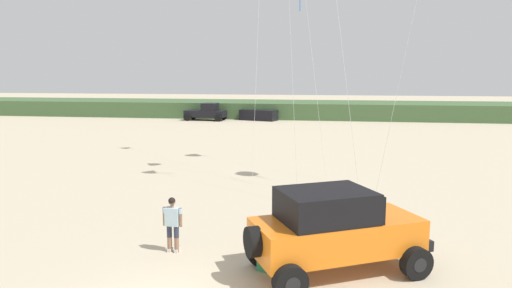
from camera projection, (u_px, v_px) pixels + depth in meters
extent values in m
cube|color=#426038|center=(297.00, 109.00, 57.16)|extent=(90.00, 9.17, 1.88)
cube|color=orange|center=(337.00, 235.00, 12.17)|extent=(4.75, 3.68, 0.90)
cube|color=orange|center=(391.00, 216.00, 12.63)|extent=(1.76, 2.01, 0.12)
cube|color=black|center=(326.00, 205.00, 11.93)|extent=(2.85, 2.63, 0.80)
cube|color=black|center=(366.00, 203.00, 12.31)|extent=(0.87, 1.53, 0.72)
cube|color=black|center=(409.00, 236.00, 12.92)|extent=(1.02, 1.69, 0.28)
cylinder|color=black|center=(253.00, 242.00, 11.42)|extent=(0.63, 0.82, 0.77)
cylinder|color=black|center=(372.00, 237.00, 13.77)|extent=(0.88, 0.66, 0.84)
cylinder|color=black|center=(372.00, 237.00, 13.77)|extent=(0.48, 0.46, 0.38)
cylinder|color=black|center=(416.00, 263.00, 11.84)|extent=(0.88, 0.66, 0.84)
cylinder|color=black|center=(416.00, 263.00, 11.84)|extent=(0.48, 0.46, 0.38)
cylinder|color=black|center=(261.00, 251.00, 12.67)|extent=(0.88, 0.66, 0.84)
cylinder|color=black|center=(261.00, 251.00, 12.67)|extent=(0.48, 0.46, 0.38)
cylinder|color=black|center=(290.00, 282.00, 10.74)|extent=(0.88, 0.66, 0.84)
cylinder|color=black|center=(290.00, 282.00, 10.74)|extent=(0.48, 0.46, 0.38)
cylinder|color=#8C664C|center=(170.00, 244.00, 13.68)|extent=(0.14, 0.14, 0.49)
cylinder|color=#2D3347|center=(169.00, 231.00, 13.62)|extent=(0.15, 0.15, 0.36)
cube|color=silver|center=(170.00, 249.00, 13.75)|extent=(0.13, 0.27, 0.10)
cylinder|color=#8C664C|center=(177.00, 244.00, 13.63)|extent=(0.14, 0.14, 0.49)
cylinder|color=#2D3347|center=(176.00, 231.00, 13.57)|extent=(0.15, 0.15, 0.36)
cube|color=silver|center=(177.00, 250.00, 13.70)|extent=(0.13, 0.27, 0.10)
cube|color=silver|center=(172.00, 216.00, 13.53)|extent=(0.41, 0.28, 0.54)
cylinder|color=#8C664C|center=(164.00, 216.00, 13.59)|extent=(0.09, 0.09, 0.56)
cylinder|color=silver|center=(164.00, 210.00, 13.56)|extent=(0.11, 0.11, 0.16)
cylinder|color=#8C664C|center=(181.00, 217.00, 13.48)|extent=(0.09, 0.09, 0.56)
cylinder|color=silver|center=(180.00, 211.00, 13.45)|extent=(0.11, 0.11, 0.16)
cylinder|color=#8C664C|center=(172.00, 206.00, 13.48)|extent=(0.10, 0.10, 0.08)
sphere|color=#8C664C|center=(172.00, 201.00, 13.46)|extent=(0.21, 0.21, 0.21)
sphere|color=black|center=(172.00, 201.00, 13.44)|extent=(0.21, 0.21, 0.21)
cube|color=#2D7F51|center=(269.00, 264.00, 12.34)|extent=(0.65, 0.53, 0.38)
cube|color=black|center=(205.00, 114.00, 52.87)|extent=(4.73, 2.23, 0.76)
cube|color=black|center=(210.00, 107.00, 52.62)|extent=(1.73, 1.91, 0.84)
cylinder|color=black|center=(224.00, 117.00, 53.51)|extent=(0.78, 0.31, 0.76)
cylinder|color=black|center=(218.00, 118.00, 51.49)|extent=(0.78, 0.31, 0.76)
cylinder|color=black|center=(194.00, 116.00, 54.36)|extent=(0.78, 0.31, 0.76)
cylinder|color=black|center=(187.00, 117.00, 52.34)|extent=(0.78, 0.31, 0.76)
cube|color=black|center=(259.00, 115.00, 52.90)|extent=(4.51, 2.82, 1.20)
cylinder|color=silver|center=(314.00, 73.00, 24.17)|extent=(1.54, 3.72, 10.47)
cylinder|color=silver|center=(408.00, 43.00, 18.85)|extent=(2.26, 1.12, 12.87)
cylinder|color=silver|center=(291.00, 57.00, 21.16)|extent=(0.86, 2.32, 11.92)
cylinder|color=silver|center=(258.00, 27.00, 24.03)|extent=(0.39, 6.00, 15.26)
cylinder|color=silver|center=(341.00, 37.00, 17.78)|extent=(1.82, 3.73, 13.16)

